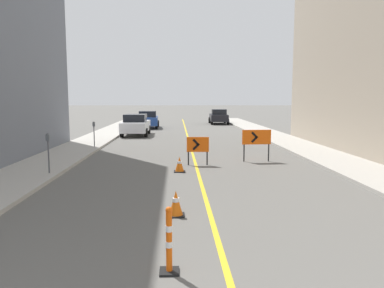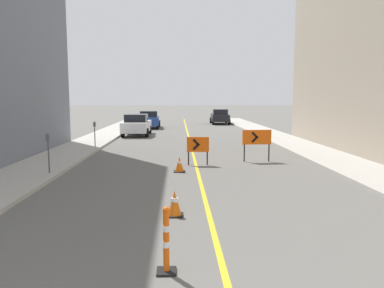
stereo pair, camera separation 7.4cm
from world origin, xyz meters
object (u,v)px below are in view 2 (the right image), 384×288
at_px(traffic_cone_second, 175,203).
at_px(traffic_cone_third, 179,164).
at_px(delineator_post_front, 166,245).
at_px(parked_car_curb_far, 220,116).
at_px(parking_meter_far_curb, 95,129).
at_px(parked_car_curb_mid, 149,119).
at_px(arrow_barricade_secondary, 257,139).
at_px(parked_car_curb_near, 137,125).
at_px(parking_meter_near_curb, 48,145).
at_px(arrow_barricade_primary, 198,146).

relative_size(traffic_cone_second, traffic_cone_third, 1.05).
xyz_separation_m(delineator_post_front, parked_car_curb_far, (4.66, 34.68, 0.34)).
distance_m(traffic_cone_second, parking_meter_far_curb, 12.78).
bearing_deg(traffic_cone_second, parked_car_curb_mid, 95.72).
bearing_deg(arrow_barricade_secondary, traffic_cone_second, -119.24).
distance_m(parked_car_curb_near, parked_car_curb_far, 14.59).
distance_m(traffic_cone_third, parking_meter_far_curb, 8.11).
height_order(delineator_post_front, parking_meter_near_curb, parking_meter_near_curb).
bearing_deg(parked_car_curb_mid, parking_meter_near_curb, -97.14).
bearing_deg(parked_car_curb_near, parking_meter_near_curb, -94.71).
bearing_deg(arrow_barricade_secondary, parking_meter_near_curb, -164.47).
relative_size(arrow_barricade_primary, parked_car_curb_mid, 0.27).
height_order(parked_car_curb_far, parking_meter_near_curb, parked_car_curb_far).
height_order(traffic_cone_second, parked_car_curb_far, parked_car_curb_far).
bearing_deg(arrow_barricade_primary, parking_meter_near_curb, -155.54).
relative_size(parked_car_curb_near, parking_meter_near_curb, 3.05).
bearing_deg(parking_meter_near_curb, traffic_cone_second, -46.01).
relative_size(parked_car_curb_far, parking_meter_near_curb, 3.08).
relative_size(arrow_barricade_primary, arrow_barricade_secondary, 0.84).
bearing_deg(parked_car_curb_far, delineator_post_front, -95.55).
xyz_separation_m(parked_car_curb_near, parked_car_curb_mid, (0.37, 7.00, 0.00)).
height_order(traffic_cone_third, parked_car_curb_mid, parked_car_curb_mid).
bearing_deg(parking_meter_far_curb, traffic_cone_second, -69.47).
height_order(traffic_cone_second, traffic_cone_third, traffic_cone_second).
relative_size(traffic_cone_third, parked_car_curb_mid, 0.13).
height_order(delineator_post_front, parked_car_curb_near, parked_car_curb_near).
bearing_deg(parking_meter_far_curb, delineator_post_front, -73.57).
distance_m(delineator_post_front, arrow_barricade_secondary, 11.00).
xyz_separation_m(delineator_post_front, parked_car_curb_mid, (-2.54, 29.21, 0.34)).
bearing_deg(parking_meter_near_curb, arrow_barricade_secondary, 19.78).
distance_m(arrow_barricade_primary, parking_meter_near_curb, 5.76).
relative_size(parked_car_curb_near, parking_meter_far_curb, 3.15).
xyz_separation_m(traffic_cone_third, arrow_barricade_primary, (0.76, 1.41, 0.52)).
bearing_deg(parked_car_curb_mid, parking_meter_far_curb, -99.57).
relative_size(delineator_post_front, parked_car_curb_far, 0.25).
distance_m(traffic_cone_third, arrow_barricade_secondary, 4.09).
bearing_deg(parked_car_curb_mid, traffic_cone_third, -84.80).
bearing_deg(traffic_cone_second, parking_meter_near_curb, 133.99).
distance_m(delineator_post_front, parking_meter_near_curb, 8.72).
height_order(parked_car_curb_near, parked_car_curb_mid, same).
distance_m(arrow_barricade_secondary, parking_meter_far_curb, 9.13).
bearing_deg(arrow_barricade_secondary, parked_car_curb_mid, 103.81).
relative_size(arrow_barricade_primary, parking_meter_far_curb, 0.85).
bearing_deg(traffic_cone_second, arrow_barricade_primary, 82.45).
distance_m(arrow_barricade_secondary, parked_car_curb_far, 24.32).
bearing_deg(parked_car_curb_near, parked_car_curb_far, 59.70).
distance_m(arrow_barricade_secondary, parked_car_curb_near, 13.50).
bearing_deg(delineator_post_front, arrow_barricade_primary, 84.11).
bearing_deg(arrow_barricade_primary, delineator_post_front, -92.68).
bearing_deg(parked_car_curb_far, parked_car_curb_near, -119.16).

